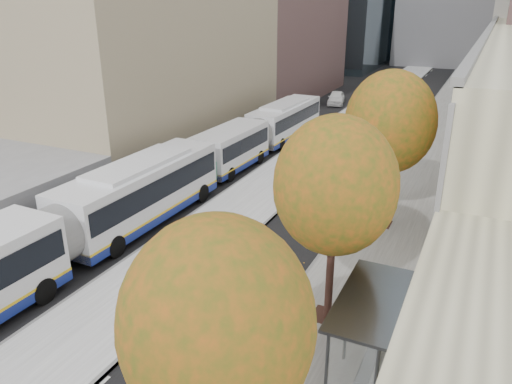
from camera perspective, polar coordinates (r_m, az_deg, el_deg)
The scene contains 9 objects.
bus_platform at distance 40.54m, azimuth 7.58°, elevation 5.42°, with size 4.25×150.00×0.15m, color #A7A7A7.
sidewalk at distance 38.99m, azimuth 18.82°, elevation 3.73°, with size 4.75×150.00×0.08m, color slate.
bus_shelter at distance 16.06m, azimuth 13.55°, elevation -13.15°, with size 1.90×4.40×2.53m.
tree_b at distance 10.36m, azimuth -4.45°, elevation -14.82°, with size 4.00×4.00×6.97m.
tree_c at distance 16.84m, azimuth 9.06°, elevation 0.67°, with size 4.20×4.20×7.28m.
tree_d at distance 25.21m, azimuth 15.10°, elevation 7.70°, with size 4.40×4.40×7.60m.
bus_near at distance 23.64m, azimuth -19.36°, elevation -3.32°, with size 3.10×19.02×3.16m.
bus_far at distance 38.52m, azimuth 1.00°, elevation 7.05°, with size 3.04×17.24×2.86m.
distant_car at distance 56.63m, azimuth 9.15°, elevation 10.58°, with size 1.69×4.20×1.43m, color white.
Camera 1 is at (7.87, -2.18, 11.15)m, focal length 35.00 mm.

